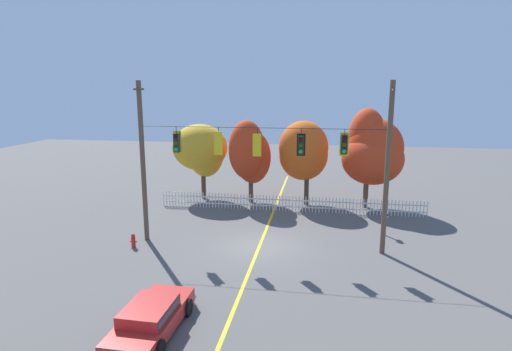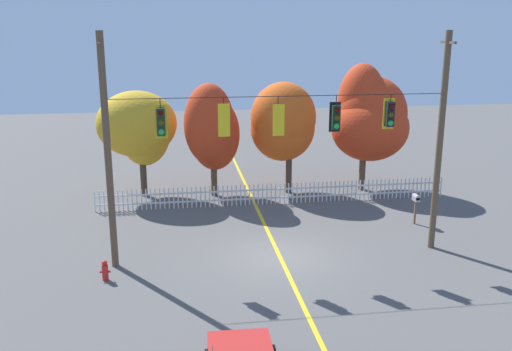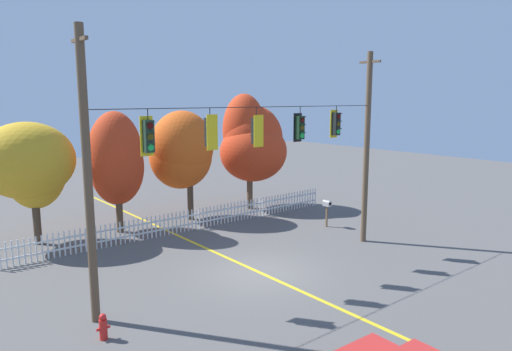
{
  "view_description": "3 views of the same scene",
  "coord_description": "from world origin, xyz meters",
  "px_view_note": "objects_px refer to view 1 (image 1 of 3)",
  "views": [
    {
      "loc": [
        3.14,
        -21.13,
        8.39
      ],
      "look_at": [
        -0.12,
        -0.45,
        3.93
      ],
      "focal_mm": 29.83,
      "sensor_mm": 36.0,
      "label": 1
    },
    {
      "loc": [
        -3.92,
        -20.12,
        8.77
      ],
      "look_at": [
        -0.93,
        0.04,
        3.32
      ],
      "focal_mm": 39.26,
      "sensor_mm": 36.0,
      "label": 2
    },
    {
      "loc": [
        -10.81,
        -13.23,
        6.61
      ],
      "look_at": [
        -0.07,
        0.08,
        3.77
      ],
      "focal_mm": 32.75,
      "sensor_mm": 36.0,
      "label": 3
    }
  ],
  "objects_px": {
    "autumn_maple_near_fence": "(202,149)",
    "fire_hydrant": "(133,241)",
    "traffic_signal_northbound_primary": "(177,143)",
    "autumn_oak_far_east": "(303,151)",
    "traffic_signal_westbound_side": "(257,145)",
    "roadside_mailbox": "(386,216)",
    "traffic_signal_southbound_primary": "(344,144)",
    "parked_car": "(151,317)",
    "autumn_maple_far_west": "(372,151)",
    "traffic_signal_northbound_secondary": "(301,145)",
    "autumn_maple_mid": "(250,154)",
    "traffic_signal_eastbound_side": "(219,143)"
  },
  "relations": [
    {
      "from": "autumn_maple_near_fence",
      "to": "fire_hydrant",
      "type": "relative_size",
      "value": 7.42
    },
    {
      "from": "traffic_signal_northbound_primary",
      "to": "fire_hydrant",
      "type": "bearing_deg",
      "value": -150.54
    },
    {
      "from": "autumn_oak_far_east",
      "to": "traffic_signal_westbound_side",
      "type": "bearing_deg",
      "value": -102.4
    },
    {
      "from": "roadside_mailbox",
      "to": "traffic_signal_southbound_primary",
      "type": "bearing_deg",
      "value": -133.45
    },
    {
      "from": "roadside_mailbox",
      "to": "parked_car",
      "type": "bearing_deg",
      "value": -129.14
    },
    {
      "from": "autumn_maple_near_fence",
      "to": "autumn_maple_far_west",
      "type": "distance_m",
      "value": 12.26
    },
    {
      "from": "traffic_signal_northbound_secondary",
      "to": "autumn_oak_far_east",
      "type": "xyz_separation_m",
      "value": [
        -0.25,
        8.84,
        -1.67
      ]
    },
    {
      "from": "traffic_signal_southbound_primary",
      "to": "parked_car",
      "type": "distance_m",
      "value": 11.99
    },
    {
      "from": "autumn_maple_near_fence",
      "to": "fire_hydrant",
      "type": "distance_m",
      "value": 10.97
    },
    {
      "from": "autumn_maple_mid",
      "to": "parked_car",
      "type": "xyz_separation_m",
      "value": [
        -0.49,
        -17.17,
        -2.99
      ]
    },
    {
      "from": "traffic_signal_westbound_side",
      "to": "parked_car",
      "type": "relative_size",
      "value": 0.34
    },
    {
      "from": "traffic_signal_northbound_primary",
      "to": "parked_car",
      "type": "bearing_deg",
      "value": -77.55
    },
    {
      "from": "traffic_signal_westbound_side",
      "to": "parked_car",
      "type": "bearing_deg",
      "value": -105.25
    },
    {
      "from": "traffic_signal_westbound_side",
      "to": "fire_hydrant",
      "type": "height_order",
      "value": "traffic_signal_westbound_side"
    },
    {
      "from": "traffic_signal_westbound_side",
      "to": "autumn_maple_near_fence",
      "type": "height_order",
      "value": "traffic_signal_westbound_side"
    },
    {
      "from": "traffic_signal_southbound_primary",
      "to": "traffic_signal_northbound_primary",
      "type": "bearing_deg",
      "value": 180.0
    },
    {
      "from": "traffic_signal_eastbound_side",
      "to": "autumn_maple_near_fence",
      "type": "height_order",
      "value": "traffic_signal_eastbound_side"
    },
    {
      "from": "autumn_maple_mid",
      "to": "parked_car",
      "type": "height_order",
      "value": "autumn_maple_mid"
    },
    {
      "from": "traffic_signal_southbound_primary",
      "to": "roadside_mailbox",
      "type": "distance_m",
      "value": 5.81
    },
    {
      "from": "traffic_signal_northbound_primary",
      "to": "parked_car",
      "type": "distance_m",
      "value": 10.1
    },
    {
      "from": "roadside_mailbox",
      "to": "traffic_signal_northbound_primary",
      "type": "bearing_deg",
      "value": -166.15
    },
    {
      "from": "autumn_maple_far_west",
      "to": "traffic_signal_northbound_secondary",
      "type": "bearing_deg",
      "value": -117.18
    },
    {
      "from": "traffic_signal_westbound_side",
      "to": "fire_hydrant",
      "type": "xyz_separation_m",
      "value": [
        -6.43,
        -1.2,
        -5.07
      ]
    },
    {
      "from": "autumn_maple_near_fence",
      "to": "autumn_oak_far_east",
      "type": "height_order",
      "value": "autumn_oak_far_east"
    },
    {
      "from": "parked_car",
      "to": "fire_hydrant",
      "type": "distance_m",
      "value": 8.48
    },
    {
      "from": "traffic_signal_northbound_secondary",
      "to": "fire_hydrant",
      "type": "height_order",
      "value": "traffic_signal_northbound_secondary"
    },
    {
      "from": "traffic_signal_southbound_primary",
      "to": "autumn_maple_mid",
      "type": "height_order",
      "value": "traffic_signal_southbound_primary"
    },
    {
      "from": "traffic_signal_northbound_secondary",
      "to": "autumn_oak_far_east",
      "type": "height_order",
      "value": "traffic_signal_northbound_secondary"
    },
    {
      "from": "traffic_signal_northbound_secondary",
      "to": "fire_hydrant",
      "type": "distance_m",
      "value": 10.1
    },
    {
      "from": "autumn_oak_far_east",
      "to": "parked_car",
      "type": "distance_m",
      "value": 18.3
    },
    {
      "from": "traffic_signal_northbound_primary",
      "to": "autumn_maple_near_fence",
      "type": "bearing_deg",
      "value": 98.2
    },
    {
      "from": "traffic_signal_southbound_primary",
      "to": "fire_hydrant",
      "type": "relative_size",
      "value": 1.78
    },
    {
      "from": "traffic_signal_westbound_side",
      "to": "traffic_signal_northbound_secondary",
      "type": "distance_m",
      "value": 2.2
    },
    {
      "from": "traffic_signal_southbound_primary",
      "to": "parked_car",
      "type": "bearing_deg",
      "value": -127.64
    },
    {
      "from": "traffic_signal_eastbound_side",
      "to": "autumn_maple_far_west",
      "type": "bearing_deg",
      "value": 45.12
    },
    {
      "from": "autumn_maple_near_fence",
      "to": "autumn_oak_far_east",
      "type": "relative_size",
      "value": 0.94
    },
    {
      "from": "traffic_signal_westbound_side",
      "to": "traffic_signal_southbound_primary",
      "type": "distance_m",
      "value": 4.32
    },
    {
      "from": "traffic_signal_northbound_primary",
      "to": "autumn_maple_far_west",
      "type": "height_order",
      "value": "autumn_maple_far_west"
    },
    {
      "from": "traffic_signal_northbound_primary",
      "to": "traffic_signal_eastbound_side",
      "type": "bearing_deg",
      "value": -0.5
    },
    {
      "from": "traffic_signal_westbound_side",
      "to": "autumn_maple_near_fence",
      "type": "xyz_separation_m",
      "value": [
        -5.59,
        9.2,
        -1.68
      ]
    },
    {
      "from": "autumn_oak_far_east",
      "to": "roadside_mailbox",
      "type": "xyz_separation_m",
      "value": [
        4.99,
        -6.08,
        -2.66
      ]
    },
    {
      "from": "traffic_signal_northbound_primary",
      "to": "traffic_signal_southbound_primary",
      "type": "bearing_deg",
      "value": -0.0
    },
    {
      "from": "traffic_signal_westbound_side",
      "to": "autumn_maple_mid",
      "type": "relative_size",
      "value": 0.24
    },
    {
      "from": "traffic_signal_northbound_primary",
      "to": "traffic_signal_northbound_secondary",
      "type": "bearing_deg",
      "value": -0.01
    },
    {
      "from": "autumn_maple_mid",
      "to": "autumn_maple_far_west",
      "type": "xyz_separation_m",
      "value": [
        8.53,
        0.17,
        0.36
      ]
    },
    {
      "from": "traffic_signal_westbound_side",
      "to": "traffic_signal_northbound_secondary",
      "type": "bearing_deg",
      "value": 0.48
    },
    {
      "from": "traffic_signal_eastbound_side",
      "to": "traffic_signal_westbound_side",
      "type": "xyz_separation_m",
      "value": [
        2.01,
        0.0,
        -0.04
      ]
    },
    {
      "from": "traffic_signal_northbound_secondary",
      "to": "parked_car",
      "type": "bearing_deg",
      "value": -117.77
    },
    {
      "from": "traffic_signal_northbound_secondary",
      "to": "autumn_oak_far_east",
      "type": "relative_size",
      "value": 0.23
    },
    {
      "from": "traffic_signal_westbound_side",
      "to": "autumn_oak_far_east",
      "type": "bearing_deg",
      "value": 77.6
    }
  ]
}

